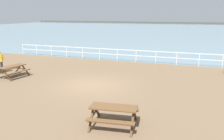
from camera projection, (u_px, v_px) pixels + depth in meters
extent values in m
cube|color=brown|center=(91.00, 86.00, 14.47)|extent=(30.00, 24.00, 0.20)
cube|color=gray|center=(174.00, 30.00, 62.80)|extent=(142.00, 90.00, 0.01)
cube|color=#4C4C47|center=(183.00, 24.00, 102.21)|extent=(142.00, 6.00, 1.80)
cube|color=white|center=(127.00, 50.00, 21.31)|extent=(23.00, 0.06, 0.06)
cube|color=white|center=(127.00, 55.00, 21.42)|extent=(23.00, 0.05, 0.05)
cylinder|color=white|center=(23.00, 49.00, 25.18)|extent=(0.07, 0.07, 1.05)
cylinder|color=white|center=(37.00, 50.00, 24.60)|extent=(0.07, 0.07, 1.05)
cylinder|color=white|center=(51.00, 51.00, 24.03)|extent=(0.07, 0.07, 1.05)
cylinder|color=white|center=(67.00, 52.00, 23.45)|extent=(0.07, 0.07, 1.05)
cylinder|color=white|center=(83.00, 53.00, 22.87)|extent=(0.07, 0.07, 1.05)
cylinder|color=white|center=(100.00, 54.00, 22.29)|extent=(0.07, 0.07, 1.05)
cylinder|color=white|center=(117.00, 55.00, 21.72)|extent=(0.07, 0.07, 1.05)
cylinder|color=white|center=(136.00, 56.00, 21.14)|extent=(0.07, 0.07, 1.05)
cylinder|color=white|center=(156.00, 57.00, 20.56)|extent=(0.07, 0.07, 1.05)
cylinder|color=white|center=(177.00, 59.00, 19.99)|extent=(0.07, 0.07, 1.05)
cylinder|color=white|center=(199.00, 60.00, 19.41)|extent=(0.07, 0.07, 1.05)
cylinder|color=white|center=(223.00, 61.00, 18.83)|extent=(0.07, 0.07, 1.05)
cube|color=brown|center=(12.00, 66.00, 16.05)|extent=(0.96, 1.88, 0.05)
cube|color=brown|center=(6.00, 70.00, 16.40)|extent=(0.52, 1.82, 0.04)
cube|color=brown|center=(19.00, 72.00, 15.83)|extent=(0.52, 1.82, 0.04)
cube|color=#50351E|center=(18.00, 69.00, 16.97)|extent=(0.80, 0.20, 0.79)
cube|color=#50351E|center=(26.00, 70.00, 16.63)|extent=(0.80, 0.20, 0.79)
cube|color=#50351E|center=(22.00, 69.00, 16.79)|extent=(1.49, 0.28, 0.04)
cube|color=#50351E|center=(7.00, 75.00, 15.29)|extent=(0.80, 0.20, 0.79)
cube|color=#50351E|center=(3.00, 73.00, 15.45)|extent=(1.49, 0.28, 0.04)
cube|color=brown|center=(114.00, 107.00, 9.01)|extent=(1.87, 0.92, 0.05)
cube|color=brown|center=(117.00, 108.00, 9.67)|extent=(1.82, 0.49, 0.04)
cube|color=brown|center=(110.00, 122.00, 8.49)|extent=(1.82, 0.49, 0.04)
cube|color=#50351E|center=(135.00, 114.00, 9.29)|extent=(0.18, 0.80, 0.79)
cube|color=#50351E|center=(132.00, 123.00, 8.58)|extent=(0.18, 0.80, 0.79)
cube|color=#50351E|center=(134.00, 117.00, 8.92)|extent=(0.25, 1.50, 0.04)
cube|color=#50351E|center=(97.00, 111.00, 9.61)|extent=(0.18, 0.80, 0.79)
cube|color=#50351E|center=(91.00, 119.00, 8.90)|extent=(0.18, 0.80, 0.79)
cube|color=#50351E|center=(94.00, 114.00, 9.25)|extent=(0.25, 1.50, 0.04)
cylinder|color=#1E2338|center=(2.00, 67.00, 17.23)|extent=(0.14, 0.14, 0.85)
cube|color=gold|center=(0.00, 58.00, 17.05)|extent=(0.40, 0.35, 0.58)
cylinder|color=gold|center=(3.00, 57.00, 17.07)|extent=(0.09, 0.09, 0.52)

